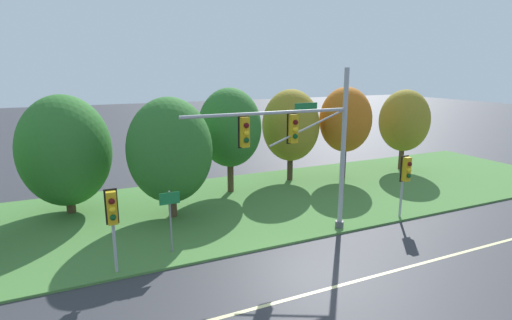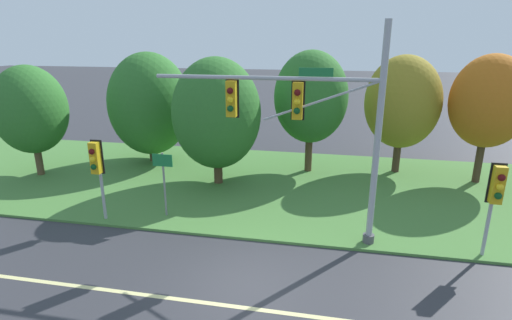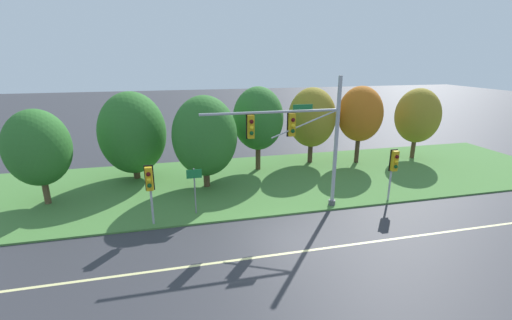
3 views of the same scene
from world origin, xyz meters
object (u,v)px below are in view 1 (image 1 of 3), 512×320
at_px(tree_mid_verge, 230,128).
at_px(tree_furthest_back, 404,121).
at_px(pedestrian_signal_further_along, 112,213).
at_px(tree_behind_signpost, 170,150).
at_px(tree_right_far, 345,120).
at_px(pedestrian_signal_near_kerb, 406,173).
at_px(route_sign_post, 170,212).
at_px(tree_left_of_mast, 65,151).
at_px(tree_tall_centre, 291,126).
at_px(traffic_signal_mast, 305,141).

relative_size(tree_mid_verge, tree_furthest_back, 1.07).
height_order(pedestrian_signal_further_along, tree_behind_signpost, tree_behind_signpost).
bearing_deg(tree_right_far, pedestrian_signal_near_kerb, -104.74).
xyz_separation_m(route_sign_post, tree_left_of_mast, (-3.77, 6.94, 1.57)).
distance_m(pedestrian_signal_further_along, tree_furthest_back, 22.74).
distance_m(pedestrian_signal_near_kerb, tree_tall_centre, 8.93).
relative_size(route_sign_post, tree_mid_verge, 0.42).
bearing_deg(tree_tall_centre, tree_right_far, -13.84).
relative_size(tree_left_of_mast, tree_mid_verge, 0.97).
xyz_separation_m(pedestrian_signal_near_kerb, tree_right_far, (2.03, 7.72, 1.68)).
bearing_deg(tree_mid_verge, route_sign_post, -127.54).
relative_size(pedestrian_signal_near_kerb, tree_behind_signpost, 0.53).
bearing_deg(tree_behind_signpost, pedestrian_signal_near_kerb, -25.65).
height_order(tree_left_of_mast, tree_tall_centre, tree_left_of_mast).
distance_m(traffic_signal_mast, tree_tall_centre, 9.31).
height_order(tree_left_of_mast, tree_mid_verge, tree_mid_verge).
bearing_deg(pedestrian_signal_near_kerb, tree_left_of_mast, 152.75).
relative_size(tree_behind_signpost, tree_furthest_back, 1.03).
xyz_separation_m(traffic_signal_mast, pedestrian_signal_further_along, (-8.16, -0.22, -1.99)).
xyz_separation_m(pedestrian_signal_near_kerb, tree_mid_verge, (-6.38, 7.85, 1.62)).
bearing_deg(tree_behind_signpost, tree_left_of_mast, 149.35).
relative_size(tree_tall_centre, tree_furthest_back, 1.03).
relative_size(tree_left_of_mast, tree_right_far, 0.99).
bearing_deg(tree_left_of_mast, traffic_signal_mast, -38.39).
distance_m(traffic_signal_mast, tree_left_of_mast, 12.37).
bearing_deg(tree_mid_verge, tree_tall_centre, 9.67).
height_order(traffic_signal_mast, pedestrian_signal_further_along, traffic_signal_mast).
bearing_deg(tree_tall_centre, tree_left_of_mast, -177.04).
bearing_deg(tree_furthest_back, tree_mid_verge, 179.70).
xyz_separation_m(tree_mid_verge, tree_furthest_back, (13.81, -0.07, -0.30)).
bearing_deg(traffic_signal_mast, pedestrian_signal_further_along, -178.49).
height_order(route_sign_post, tree_right_far, tree_right_far).
bearing_deg(tree_mid_verge, tree_behind_signpost, -147.18).
bearing_deg(tree_furthest_back, route_sign_post, -160.43).
relative_size(tree_left_of_mast, tree_tall_centre, 1.01).
height_order(traffic_signal_mast, tree_tall_centre, traffic_signal_mast).
xyz_separation_m(tree_left_of_mast, tree_behind_signpost, (4.78, -2.83, 0.15)).
relative_size(route_sign_post, tree_right_far, 0.42).
bearing_deg(route_sign_post, pedestrian_signal_further_along, -157.82).
xyz_separation_m(tree_tall_centre, tree_furthest_back, (9.16, -0.87, -0.07)).
distance_m(tree_tall_centre, tree_furthest_back, 9.20).
bearing_deg(tree_behind_signpost, tree_right_far, 11.67).
height_order(pedestrian_signal_further_along, tree_mid_verge, tree_mid_verge).
xyz_separation_m(route_sign_post, tree_behind_signpost, (1.01, 4.11, 1.72)).
relative_size(pedestrian_signal_further_along, tree_right_far, 0.52).
relative_size(traffic_signal_mast, route_sign_post, 2.94).
relative_size(tree_tall_centre, tree_right_far, 0.98).
bearing_deg(tree_behind_signpost, traffic_signal_mast, -44.66).
bearing_deg(pedestrian_signal_further_along, tree_left_of_mast, 100.79).
bearing_deg(tree_right_far, tree_behind_signpost, -168.33).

